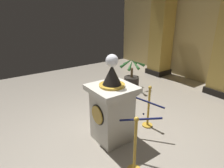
% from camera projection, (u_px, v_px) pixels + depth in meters
% --- Properties ---
extents(ground_plane, '(11.23, 11.23, 0.00)m').
position_uv_depth(ground_plane, '(116.00, 140.00, 4.07)').
color(ground_plane, '#9E9384').
extents(pedestal_clock, '(0.82, 0.82, 1.80)m').
position_uv_depth(pedestal_clock, '(112.00, 108.00, 3.87)').
color(pedestal_clock, beige).
rests_on(pedestal_clock, ground_plane).
extents(stanchion_near, '(0.24, 0.24, 1.04)m').
position_uv_depth(stanchion_near, '(135.00, 153.00, 3.15)').
color(stanchion_near, gold).
rests_on(stanchion_near, ground_plane).
extents(stanchion_far, '(0.24, 0.24, 1.00)m').
position_uv_depth(stanchion_far, '(148.00, 113.00, 4.44)').
color(stanchion_far, gold).
rests_on(stanchion_far, ground_plane).
extents(velvet_rope, '(1.04, 1.04, 0.22)m').
position_uv_depth(velvet_rope, '(144.00, 110.00, 3.65)').
color(velvet_rope, '#141947').
extents(column_left, '(0.81, 0.81, 3.32)m').
position_uv_depth(column_left, '(161.00, 34.00, 7.75)').
color(column_left, black).
rests_on(column_left, ground_plane).
extents(potted_palm_left, '(0.86, 0.80, 1.08)m').
position_uv_depth(potted_palm_left, '(132.00, 79.00, 6.63)').
color(potted_palm_left, '#2D2823').
rests_on(potted_palm_left, ground_plane).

